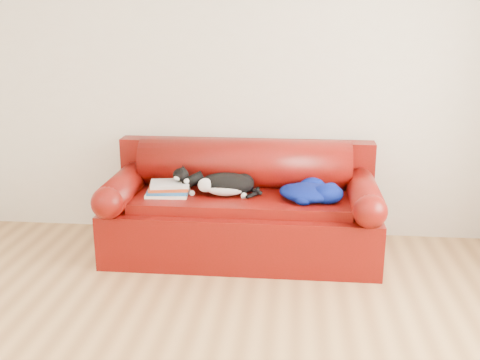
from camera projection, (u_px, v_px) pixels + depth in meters
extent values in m
plane|color=olive|center=(181.00, 360.00, 3.10)|extent=(4.50, 4.50, 0.00)
cube|color=beige|center=(225.00, 83.00, 4.65)|extent=(4.50, 0.02, 2.60)
cube|color=#3A0B02|center=(242.00, 228.00, 4.46)|extent=(2.10, 0.90, 0.42)
cube|color=#3A0B02|center=(241.00, 202.00, 4.34)|extent=(1.66, 0.62, 0.10)
cylinder|color=black|center=(117.00, 262.00, 4.29)|extent=(0.06, 0.06, 0.05)
cylinder|color=black|center=(364.00, 273.00, 4.11)|extent=(0.06, 0.06, 0.05)
cylinder|color=black|center=(140.00, 231.00, 4.92)|extent=(0.06, 0.06, 0.05)
cylinder|color=black|center=(355.00, 239.00, 4.74)|extent=(0.06, 0.06, 0.05)
cube|color=#3A0B02|center=(246.00, 189.00, 4.74)|extent=(2.10, 0.18, 0.85)
cylinder|color=#3A0B02|center=(245.00, 163.00, 4.57)|extent=(1.70, 0.40, 0.40)
cylinder|color=#3A0B02|center=(126.00, 185.00, 4.46)|extent=(0.24, 0.88, 0.24)
sphere|color=#3A0B02|center=(108.00, 203.00, 4.04)|extent=(0.24, 0.24, 0.24)
cylinder|color=#3A0B02|center=(363.00, 192.00, 4.28)|extent=(0.24, 0.88, 0.24)
sphere|color=#3A0B02|center=(370.00, 211.00, 3.86)|extent=(0.24, 0.24, 0.24)
cube|color=silver|center=(169.00, 193.00, 4.35)|extent=(0.33, 0.26, 0.02)
cube|color=white|center=(169.00, 193.00, 4.35)|extent=(0.32, 0.25, 0.02)
cube|color=#1D59A0|center=(169.00, 190.00, 4.34)|extent=(0.33, 0.27, 0.02)
cube|color=white|center=(169.00, 190.00, 4.34)|extent=(0.32, 0.26, 0.02)
cube|color=#AB3613|center=(169.00, 187.00, 4.34)|extent=(0.33, 0.28, 0.02)
cube|color=white|center=(169.00, 187.00, 4.34)|extent=(0.32, 0.26, 0.02)
cube|color=#B6B7BD|center=(169.00, 184.00, 4.33)|extent=(0.33, 0.28, 0.02)
cube|color=white|center=(169.00, 184.00, 4.33)|extent=(0.32, 0.27, 0.02)
ellipsoid|color=black|center=(227.00, 184.00, 4.32)|extent=(0.46, 0.32, 0.17)
ellipsoid|color=silver|center=(225.00, 190.00, 4.28)|extent=(0.32, 0.19, 0.11)
ellipsoid|color=silver|center=(206.00, 185.00, 4.28)|extent=(0.14, 0.13, 0.11)
ellipsoid|color=black|center=(243.00, 185.00, 4.35)|extent=(0.21, 0.21, 0.15)
ellipsoid|color=black|center=(191.00, 178.00, 4.28)|extent=(0.15, 0.14, 0.11)
ellipsoid|color=silver|center=(188.00, 181.00, 4.25)|extent=(0.07, 0.06, 0.04)
sphere|color=#BF7272|center=(186.00, 181.00, 4.24)|extent=(0.01, 0.01, 0.01)
cone|color=black|center=(193.00, 173.00, 4.23)|extent=(0.06, 0.05, 0.05)
cone|color=black|center=(192.00, 171.00, 4.29)|extent=(0.06, 0.05, 0.05)
cylinder|color=black|center=(255.00, 191.00, 4.35)|extent=(0.12, 0.14, 0.04)
sphere|color=silver|center=(201.00, 195.00, 4.27)|extent=(0.04, 0.04, 0.04)
sphere|color=silver|center=(244.00, 196.00, 4.26)|extent=(0.04, 0.04, 0.04)
ellipsoid|color=#020344|center=(308.00, 192.00, 4.21)|extent=(0.40, 0.37, 0.13)
ellipsoid|color=#020344|center=(327.00, 193.00, 4.15)|extent=(0.25, 0.21, 0.15)
ellipsoid|color=#020344|center=(295.00, 191.00, 4.28)|extent=(0.24, 0.28, 0.10)
ellipsoid|color=#020344|center=(312.00, 186.00, 4.32)|extent=(0.21, 0.16, 0.15)
ellipsoid|color=#020344|center=(303.00, 198.00, 4.12)|extent=(0.16, 0.17, 0.10)
ellipsoid|color=silver|center=(318.00, 192.00, 4.13)|extent=(0.18, 0.07, 0.04)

